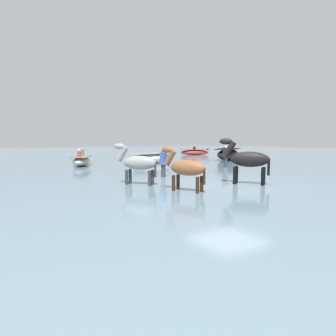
{
  "coord_description": "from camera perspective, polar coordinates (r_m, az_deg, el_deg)",
  "views": [
    {
      "loc": [
        -8.24,
        -8.14,
        2.01
      ],
      "look_at": [
        -1.26,
        2.16,
        0.83
      ],
      "focal_mm": 32.93,
      "sensor_mm": 36.0,
      "label": 1
    }
  ],
  "objects": [
    {
      "name": "horse_lead_chestnut",
      "position": [
        9.87,
        3.28,
        -0.21
      ],
      "size": [
        0.92,
        1.59,
        1.76
      ],
      "color": "brown",
      "rests_on": "ground"
    },
    {
      "name": "boat_distant_east",
      "position": [
        25.24,
        11.06,
        2.53
      ],
      "size": [
        4.32,
        3.74,
        1.39
      ],
      "color": "black",
      "rests_on": "water_surface"
    },
    {
      "name": "ground_plane",
      "position": [
        11.76,
        11.09,
        -4.53
      ],
      "size": [
        120.0,
        120.0,
        0.0
      ],
      "primitive_type": "plane",
      "color": "#666051"
    },
    {
      "name": "horse_trailing_black",
      "position": [
        11.79,
        14.47,
        1.34
      ],
      "size": [
        1.34,
        1.73,
        2.04
      ],
      "color": "black",
      "rests_on": "ground"
    },
    {
      "name": "boat_distant_west",
      "position": [
        20.14,
        -15.73,
        1.31
      ],
      "size": [
        2.13,
        2.9,
        1.07
      ],
      "color": "#B2AD9E",
      "rests_on": "water_surface"
    },
    {
      "name": "horse_flank_grey",
      "position": [
        11.36,
        -5.63,
        0.75
      ],
      "size": [
        1.28,
        1.52,
        1.84
      ],
      "color": "gray",
      "rests_on": "ground"
    },
    {
      "name": "boat_far_inshore",
      "position": [
        32.7,
        4.94,
        2.93
      ],
      "size": [
        3.12,
        2.18,
        1.03
      ],
      "color": "#BC382D",
      "rests_on": "water_surface"
    },
    {
      "name": "person_spectator_far",
      "position": [
        18.59,
        10.65,
        1.79
      ],
      "size": [
        0.34,
        0.24,
        1.63
      ],
      "color": "#383842",
      "rests_on": "ground"
    },
    {
      "name": "water_surface",
      "position": [
        20.01,
        -9.65,
        0.04
      ],
      "size": [
        90.0,
        90.0,
        0.33
      ],
      "primitive_type": "cube",
      "color": "slate",
      "rests_on": "ground"
    },
    {
      "name": "boat_mid_outer",
      "position": [
        21.35,
        -3.17,
        1.82
      ],
      "size": [
        4.01,
        1.87,
        0.83
      ],
      "color": "silver",
      "rests_on": "water_surface"
    },
    {
      "name": "person_wading_mid",
      "position": [
        13.57,
        -0.88,
        0.58
      ],
      "size": [
        0.38,
        0.34,
        1.63
      ],
      "color": "#383842",
      "rests_on": "ground"
    }
  ]
}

